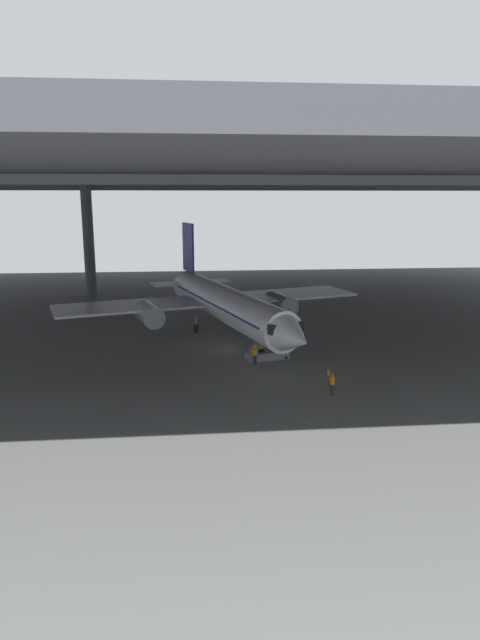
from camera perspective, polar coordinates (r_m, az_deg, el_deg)
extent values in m
plane|color=slate|center=(51.92, -0.37, -2.90)|extent=(110.00, 110.00, 0.00)
cylinder|color=#4C4F54|center=(80.46, -15.36, 7.80)|extent=(1.49, 1.49, 15.44)
cube|color=#38383D|center=(63.75, -1.53, 14.56)|extent=(121.00, 99.00, 1.20)
cube|color=#4C4F54|center=(39.08, 1.08, 14.28)|extent=(115.50, 0.50, 0.70)
cube|color=#4C4F54|center=(80.19, -2.37, 13.46)|extent=(115.50, 0.50, 0.70)
cylinder|color=white|center=(55.60, -1.50, 1.69)|extent=(10.94, 25.99, 3.50)
cone|color=white|center=(42.58, 5.55, -1.80)|extent=(4.50, 5.02, 3.43)
cube|color=black|center=(44.38, 4.23, -0.59)|extent=(3.56, 3.21, 0.77)
cone|color=white|center=(69.20, -5.84, 4.11)|extent=(4.48, 6.22, 2.98)
cube|color=navy|center=(66.59, -5.37, 7.48)|extent=(1.34, 3.72, 5.73)
cube|color=white|center=(66.94, -3.05, 4.01)|extent=(5.10, 4.04, 0.16)
cube|color=white|center=(65.50, -7.10, 3.74)|extent=(5.10, 4.04, 0.16)
cube|color=white|center=(63.10, 4.84, 2.65)|extent=(15.86, 10.35, 0.24)
cylinder|color=#9EA3A8|center=(60.76, 4.18, 1.68)|extent=(3.40, 4.99, 2.17)
cube|color=white|center=(57.25, -11.54, 1.40)|extent=(15.86, 10.35, 0.24)
cylinder|color=#9EA3A8|center=(55.89, -9.37, 0.57)|extent=(3.40, 4.99, 2.17)
cube|color=navy|center=(55.55, -1.50, 1.95)|extent=(10.45, 24.18, 0.16)
cylinder|color=#9EA3A8|center=(48.21, 2.23, -2.61)|extent=(0.20, 0.20, 1.15)
cylinder|color=black|center=(48.42, 2.23, -3.52)|extent=(0.55, 0.95, 0.90)
cylinder|color=#9EA3A8|center=(59.18, -0.24, 0.29)|extent=(0.20, 0.20, 1.15)
cylinder|color=black|center=(59.36, -0.24, -0.46)|extent=(0.55, 0.95, 0.90)
cylinder|color=#9EA3A8|center=(57.62, -4.58, -0.09)|extent=(0.20, 0.20, 1.15)
cylinder|color=black|center=(57.80, -4.56, -0.86)|extent=(0.55, 0.95, 0.90)
cube|color=slate|center=(48.51, 2.82, -3.62)|extent=(3.96, 2.51, 0.70)
cube|color=slate|center=(48.04, 2.84, -1.60)|extent=(3.66, 2.24, 2.92)
cube|color=slate|center=(48.43, 4.65, 0.21)|extent=(1.43, 1.56, 0.12)
cylinder|color=black|center=(48.85, 4.34, 0.92)|extent=(0.06, 0.06, 1.00)
cylinder|color=black|center=(47.81, 4.99, 0.65)|extent=(0.06, 0.06, 1.00)
cylinder|color=black|center=(49.80, 4.04, -3.44)|extent=(0.32, 0.20, 0.30)
cylinder|color=black|center=(48.60, 4.78, -3.86)|extent=(0.32, 0.20, 0.30)
cylinder|color=black|center=(48.58, 0.85, -3.82)|extent=(0.32, 0.20, 0.30)
cylinder|color=black|center=(47.35, 1.52, -4.27)|extent=(0.32, 0.20, 0.30)
cylinder|color=#232838|center=(40.36, 9.41, -7.08)|extent=(0.14, 0.14, 0.86)
cylinder|color=#232838|center=(40.21, 9.52, -7.16)|extent=(0.14, 0.14, 0.86)
cube|color=orange|center=(40.04, 9.50, -6.13)|extent=(0.28, 0.40, 0.61)
cylinder|color=orange|center=(40.23, 9.36, -5.99)|extent=(0.09, 0.09, 0.58)
cylinder|color=orange|center=(39.84, 9.65, -6.19)|extent=(0.09, 0.09, 0.58)
sphere|color=#8C6647|center=(39.91, 9.52, -5.55)|extent=(0.23, 0.23, 0.23)
cylinder|color=#232838|center=(46.75, 1.47, -4.15)|extent=(0.14, 0.14, 0.85)
cylinder|color=#232838|center=(46.85, 1.64, -4.11)|extent=(0.14, 0.14, 0.85)
cube|color=orange|center=(46.59, 1.56, -3.28)|extent=(0.42, 0.37, 0.60)
cylinder|color=orange|center=(46.45, 1.33, -3.29)|extent=(0.09, 0.09, 0.57)
cylinder|color=orange|center=(46.72, 1.79, -3.20)|extent=(0.09, 0.09, 0.57)
sphere|color=beige|center=(46.48, 1.56, -2.77)|extent=(0.23, 0.23, 0.23)
cube|color=black|center=(44.67, 9.11, -5.66)|extent=(0.36, 0.36, 0.04)
cone|color=orange|center=(44.57, 9.12, -5.30)|extent=(0.30, 0.30, 0.56)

